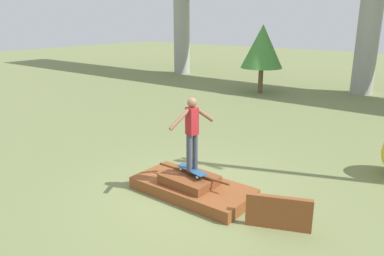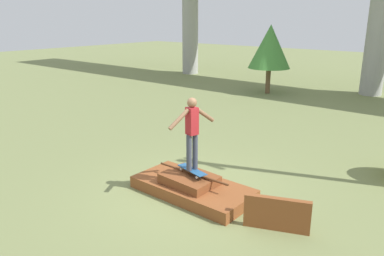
{
  "view_description": "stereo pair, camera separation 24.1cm",
  "coord_description": "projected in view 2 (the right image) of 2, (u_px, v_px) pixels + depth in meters",
  "views": [
    {
      "loc": [
        4.69,
        -6.18,
        3.88
      ],
      "look_at": [
        0.02,
        -0.04,
        1.59
      ],
      "focal_mm": 35.0,
      "sensor_mm": 36.0,
      "label": 1
    },
    {
      "loc": [
        4.88,
        -6.03,
        3.88
      ],
      "look_at": [
        0.02,
        -0.04,
        1.59
      ],
      "focal_mm": 35.0,
      "sensor_mm": 36.0,
      "label": 2
    }
  ],
  "objects": [
    {
      "name": "scrap_plank_loose",
      "position": [
        277.0,
        214.0,
        7.03
      ],
      "size": [
        1.19,
        0.58,
        0.66
      ],
      "color": "brown",
      "rests_on": "ground_plane"
    },
    {
      "name": "scrap_pile",
      "position": [
        192.0,
        187.0,
        8.48
      ],
      "size": [
        2.75,
        1.33,
        0.53
      ],
      "color": "brown",
      "rests_on": "ground_plane"
    },
    {
      "name": "ground_plane",
      "position": [
        192.0,
        194.0,
        8.54
      ],
      "size": [
        80.0,
        80.0,
        0.0
      ],
      "primitive_type": "plane",
      "color": "olive"
    },
    {
      "name": "tree_behind_right",
      "position": [
        270.0,
        47.0,
        19.13
      ],
      "size": [
        2.16,
        2.16,
        3.53
      ],
      "color": "brown",
      "rests_on": "ground_plane"
    },
    {
      "name": "skater",
      "position": [
        192.0,
        129.0,
        8.06
      ],
      "size": [
        0.38,
        1.19,
        1.63
      ],
      "color": "#383D4C",
      "rests_on": "skateboard"
    },
    {
      "name": "skateboard",
      "position": [
        192.0,
        170.0,
        8.33
      ],
      "size": [
        0.86,
        0.41,
        0.09
      ],
      "color": "#23517F",
      "rests_on": "scrap_pile"
    }
  ]
}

